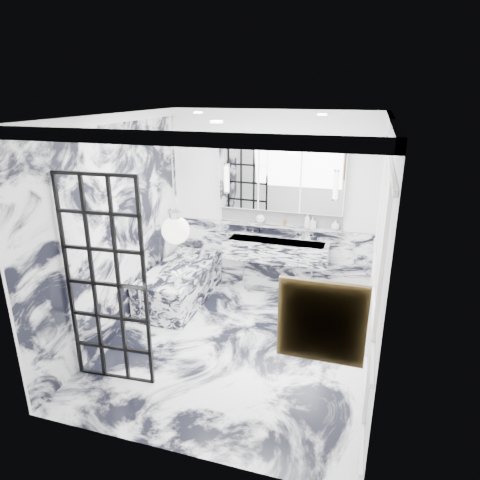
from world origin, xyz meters
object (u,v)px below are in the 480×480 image
(crittall_door, at_px, (106,284))
(trough_sink, at_px, (276,250))
(bathtub, at_px, (180,284))
(mirror_cabinet, at_px, (281,178))

(crittall_door, relative_size, trough_sink, 1.44)
(trough_sink, distance_m, bathtub, 1.55)
(trough_sink, xyz_separation_m, mirror_cabinet, (-0.00, 0.17, 1.09))
(trough_sink, height_order, mirror_cabinet, mirror_cabinet)
(crittall_door, height_order, trough_sink, crittall_door)
(bathtub, bearing_deg, mirror_cabinet, 32.06)
(trough_sink, distance_m, mirror_cabinet, 1.10)
(crittall_door, relative_size, mirror_cabinet, 1.21)
(trough_sink, xyz_separation_m, bathtub, (-1.33, -0.66, -0.45))
(trough_sink, bearing_deg, bathtub, -153.52)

